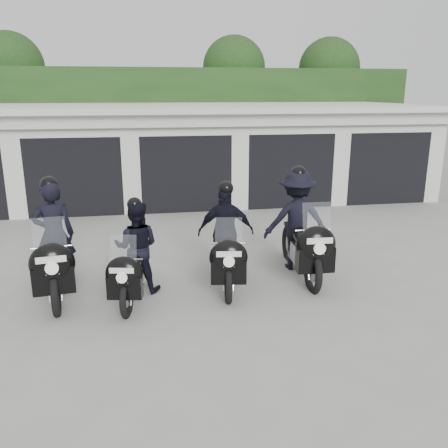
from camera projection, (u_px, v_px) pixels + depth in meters
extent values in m
plane|color=gray|center=(216.00, 284.00, 8.66)|extent=(80.00, 80.00, 0.00)
cube|color=silver|center=(178.00, 151.00, 16.34)|extent=(16.00, 6.00, 2.80)
cube|color=silver|center=(177.00, 107.00, 15.75)|extent=(16.40, 6.80, 0.16)
cube|color=silver|center=(186.00, 120.00, 12.92)|extent=(16.40, 0.12, 0.40)
cube|color=black|center=(187.00, 208.00, 13.82)|extent=(16.00, 0.06, 0.24)
cube|color=silver|center=(15.00, 167.00, 12.88)|extent=(0.50, 0.50, 2.80)
cube|color=black|center=(80.00, 171.00, 14.21)|extent=(2.60, 2.60, 2.20)
cube|color=silver|center=(71.00, 126.00, 12.83)|extent=(2.60, 0.50, 0.60)
cube|color=silver|center=(131.00, 165.00, 13.39)|extent=(0.50, 0.50, 2.80)
cube|color=black|center=(183.00, 168.00, 14.72)|extent=(2.60, 2.60, 2.20)
cube|color=silver|center=(185.00, 124.00, 13.34)|extent=(2.60, 0.50, 0.60)
cube|color=silver|center=(239.00, 162.00, 13.89)|extent=(0.50, 0.50, 2.80)
cube|color=black|center=(279.00, 165.00, 15.22)|extent=(2.60, 2.60, 2.20)
cube|color=silver|center=(291.00, 123.00, 13.84)|extent=(2.60, 0.50, 0.60)
cube|color=silver|center=(338.00, 159.00, 14.39)|extent=(0.50, 0.50, 2.80)
cube|color=black|center=(369.00, 163.00, 15.72)|extent=(2.60, 2.60, 2.20)
cube|color=silver|center=(389.00, 122.00, 14.35)|extent=(2.60, 0.50, 0.60)
cube|color=silver|center=(431.00, 157.00, 14.90)|extent=(0.50, 0.50, 2.80)
cube|color=#1A3A15|center=(170.00, 122.00, 19.93)|extent=(20.00, 2.00, 4.30)
sphere|color=#1A3A15|center=(10.00, 66.00, 19.69)|extent=(2.80, 2.80, 2.80)
cylinder|color=black|center=(18.00, 133.00, 20.43)|extent=(0.24, 0.24, 3.30)
sphere|color=#1A3A15|center=(234.00, 68.00, 21.23)|extent=(2.80, 2.80, 2.80)
cylinder|color=black|center=(234.00, 130.00, 21.98)|extent=(0.24, 0.24, 3.30)
sphere|color=#1A3A15|center=(329.00, 69.00, 21.97)|extent=(2.80, 2.80, 2.80)
cylinder|color=black|center=(326.00, 129.00, 22.71)|extent=(0.24, 0.24, 3.30)
torus|color=black|center=(56.00, 293.00, 7.48)|extent=(0.23, 0.81, 0.80)
torus|color=black|center=(58.00, 260.00, 8.93)|extent=(0.23, 0.81, 0.80)
cube|color=#9E9EA3|center=(56.00, 270.00, 8.20)|extent=(0.36, 0.64, 0.35)
cube|color=black|center=(57.00, 280.00, 8.23)|extent=(0.28, 1.42, 0.07)
ellipsoid|color=black|center=(54.00, 253.00, 7.93)|extent=(0.44, 0.67, 0.32)
cube|color=black|center=(55.00, 244.00, 8.36)|extent=(0.36, 0.64, 0.11)
ellipsoid|color=black|center=(52.00, 264.00, 7.26)|extent=(0.73, 0.45, 0.66)
cube|color=black|center=(54.00, 279.00, 7.33)|extent=(0.66, 0.32, 0.44)
cube|color=#B2BFC6|center=(49.00, 236.00, 7.17)|extent=(0.50, 0.19, 0.56)
cylinder|color=silver|center=(51.00, 247.00, 7.41)|extent=(0.61, 0.11, 0.03)
cube|color=silver|center=(51.00, 260.00, 7.05)|extent=(0.44, 0.08, 0.10)
cube|color=silver|center=(52.00, 271.00, 7.14)|extent=(0.20, 0.04, 0.11)
imported|color=black|center=(54.00, 235.00, 8.34)|extent=(0.76, 0.55, 1.92)
sphere|color=black|center=(49.00, 185.00, 8.09)|extent=(0.30, 0.30, 0.30)
torus|color=black|center=(127.00, 298.00, 7.42)|extent=(0.22, 0.68, 0.67)
torus|color=black|center=(142.00, 267.00, 8.70)|extent=(0.22, 0.68, 0.67)
cube|color=#9E9EA3|center=(135.00, 277.00, 8.06)|extent=(0.33, 0.54, 0.29)
cube|color=black|center=(135.00, 286.00, 8.08)|extent=(0.29, 1.19, 0.06)
ellipsoid|color=black|center=(132.00, 263.00, 7.83)|extent=(0.39, 0.58, 0.27)
cube|color=black|center=(137.00, 254.00, 8.20)|extent=(0.33, 0.54, 0.09)
ellipsoid|color=black|center=(124.00, 274.00, 7.24)|extent=(0.63, 0.41, 0.55)
cube|color=black|center=(125.00, 286.00, 7.29)|extent=(0.56, 0.30, 0.37)
cube|color=#B2BFC6|center=(123.00, 250.00, 7.16)|extent=(0.42, 0.18, 0.47)
cylinder|color=silver|center=(126.00, 259.00, 7.37)|extent=(0.51, 0.12, 0.03)
cube|color=silver|center=(121.00, 271.00, 7.05)|extent=(0.36, 0.08, 0.08)
cube|color=silver|center=(123.00, 280.00, 7.13)|extent=(0.17, 0.04, 0.09)
imported|color=black|center=(137.00, 247.00, 8.19)|extent=(0.88, 0.75, 1.62)
sphere|color=black|center=(134.00, 204.00, 7.98)|extent=(0.25, 0.25, 0.25)
torus|color=black|center=(228.00, 283.00, 7.93)|extent=(0.21, 0.74, 0.74)
torus|color=black|center=(225.00, 254.00, 9.33)|extent=(0.21, 0.74, 0.74)
cube|color=#9E9EA3|center=(226.00, 263.00, 8.63)|extent=(0.33, 0.58, 0.32)
cube|color=black|center=(226.00, 272.00, 8.66)|extent=(0.26, 1.31, 0.06)
ellipsoid|color=black|center=(227.00, 248.00, 8.37)|extent=(0.40, 0.62, 0.29)
cube|color=black|center=(226.00, 240.00, 8.79)|extent=(0.33, 0.58, 0.10)
ellipsoid|color=black|center=(228.00, 258.00, 7.73)|extent=(0.67, 0.42, 0.61)
cube|color=black|center=(228.00, 271.00, 7.79)|extent=(0.61, 0.30, 0.40)
cube|color=#B2BFC6|center=(228.00, 233.00, 7.65)|extent=(0.46, 0.18, 0.51)
cylinder|color=silver|center=(228.00, 243.00, 7.87)|extent=(0.56, 0.10, 0.03)
cube|color=silver|center=(229.00, 254.00, 7.53)|extent=(0.40, 0.07, 0.09)
cube|color=silver|center=(229.00, 264.00, 7.61)|extent=(0.18, 0.04, 0.10)
imported|color=black|center=(226.00, 232.00, 8.77)|extent=(1.11, 0.72, 1.77)
sphere|color=black|center=(226.00, 188.00, 8.54)|extent=(0.27, 0.27, 0.27)
torus|color=black|center=(313.00, 272.00, 8.33)|extent=(0.15, 0.82, 0.81)
torus|color=black|center=(289.00, 244.00, 9.86)|extent=(0.15, 0.82, 0.81)
cube|color=#9E9EA3|center=(300.00, 252.00, 9.09)|extent=(0.31, 0.62, 0.36)
cube|color=black|center=(300.00, 261.00, 9.12)|extent=(0.15, 1.45, 0.07)
ellipsoid|color=black|center=(303.00, 236.00, 8.81)|extent=(0.39, 0.66, 0.32)
cube|color=black|center=(296.00, 228.00, 9.26)|extent=(0.31, 0.62, 0.11)
ellipsoid|color=black|center=(316.00, 245.00, 8.10)|extent=(0.72, 0.40, 0.67)
cube|color=black|center=(315.00, 259.00, 8.17)|extent=(0.66, 0.27, 0.45)
cube|color=#B2BFC6|center=(317.00, 219.00, 8.01)|extent=(0.50, 0.15, 0.57)
cylinder|color=silver|center=(312.00, 230.00, 8.26)|extent=(0.63, 0.06, 0.03)
cube|color=silver|center=(320.00, 241.00, 7.88)|extent=(0.45, 0.03, 0.10)
cube|color=silver|center=(319.00, 252.00, 7.97)|extent=(0.20, 0.02, 0.11)
imported|color=black|center=(296.00, 220.00, 9.24)|extent=(1.29, 0.70, 1.96)
sphere|color=black|center=(298.00, 174.00, 8.99)|extent=(0.30, 0.30, 0.30)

